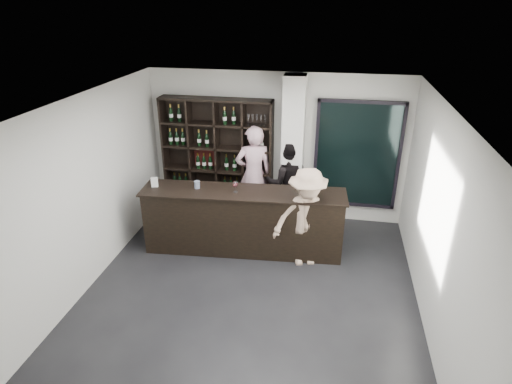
% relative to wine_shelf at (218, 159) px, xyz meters
% --- Properties ---
extents(floor, '(5.00, 5.50, 0.01)m').
position_rel_wine_shelf_xyz_m(floor, '(1.15, -2.57, -1.20)').
color(floor, black).
rests_on(floor, ground).
extents(wine_shelf, '(2.20, 0.35, 2.40)m').
position_rel_wine_shelf_xyz_m(wine_shelf, '(0.00, 0.00, 0.00)').
color(wine_shelf, black).
rests_on(wine_shelf, floor).
extents(structural_column, '(0.40, 0.40, 2.90)m').
position_rel_wine_shelf_xyz_m(structural_column, '(1.50, -0.10, 0.25)').
color(structural_column, silver).
rests_on(structural_column, floor).
extents(glass_panel, '(1.60, 0.08, 2.10)m').
position_rel_wine_shelf_xyz_m(glass_panel, '(2.70, 0.12, 0.20)').
color(glass_panel, black).
rests_on(glass_panel, floor).
extents(tasting_counter, '(3.48, 0.72, 1.15)m').
position_rel_wine_shelf_xyz_m(tasting_counter, '(0.80, -1.33, -0.62)').
color(tasting_counter, black).
rests_on(tasting_counter, floor).
extents(taster_pink, '(0.82, 0.66, 1.96)m').
position_rel_wine_shelf_xyz_m(taster_pink, '(0.76, -0.17, -0.22)').
color(taster_pink, beige).
rests_on(taster_pink, floor).
extents(taster_black, '(0.94, 0.80, 1.71)m').
position_rel_wine_shelf_xyz_m(taster_black, '(1.42, -0.17, -0.34)').
color(taster_black, black).
rests_on(taster_black, floor).
extents(customer, '(1.25, 0.95, 1.72)m').
position_rel_wine_shelf_xyz_m(customer, '(1.90, -1.54, -0.34)').
color(customer, tan).
rests_on(customer, floor).
extents(wine_glass, '(0.12, 0.12, 0.22)m').
position_rel_wine_shelf_xyz_m(wine_glass, '(0.68, -1.38, 0.06)').
color(wine_glass, white).
rests_on(wine_glass, tasting_counter).
extents(spit_cup, '(0.11, 0.11, 0.13)m').
position_rel_wine_shelf_xyz_m(spit_cup, '(-0.00, -1.34, 0.01)').
color(spit_cup, silver).
rests_on(spit_cup, tasting_counter).
extents(napkin_stack, '(0.14, 0.14, 0.02)m').
position_rel_wine_shelf_xyz_m(napkin_stack, '(1.91, -1.23, -0.04)').
color(napkin_stack, white).
rests_on(napkin_stack, tasting_counter).
extents(card_stand, '(0.12, 0.09, 0.17)m').
position_rel_wine_shelf_xyz_m(card_stand, '(-0.74, -1.42, 0.03)').
color(card_stand, white).
rests_on(card_stand, tasting_counter).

